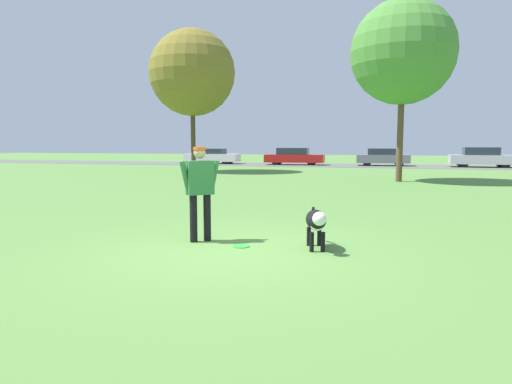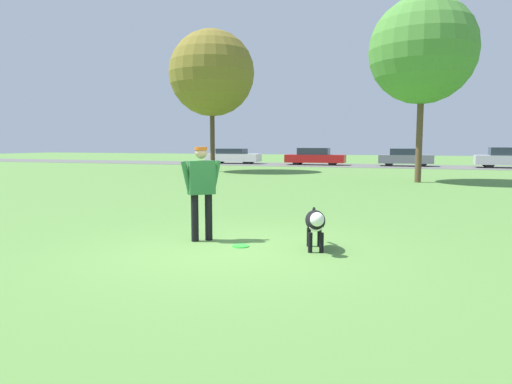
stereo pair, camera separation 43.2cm
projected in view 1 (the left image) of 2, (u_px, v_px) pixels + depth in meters
The scene contains 11 objects.
ground_plane at pixel (229, 251), 7.27m from camera, with size 120.00×120.00×0.00m, color #56843D.
far_road_strip at pixel (352, 166), 34.66m from camera, with size 120.00×6.00×0.01m.
person at pixel (200, 186), 7.89m from camera, with size 0.60×0.55×1.65m.
dog at pixel (316, 221), 7.33m from camera, with size 0.49×1.12×0.67m.
frisbee at pixel (241, 246), 7.57m from camera, with size 0.28×0.28×0.02m.
tree_far_left at pixel (192, 73), 26.74m from camera, with size 5.04×5.04×8.34m.
tree_mid_center at pixel (403, 52), 19.75m from camera, with size 4.52×4.52×7.89m.
parked_car_white at pixel (212, 156), 37.82m from camera, with size 4.53×1.96×1.25m.
parked_car_red at pixel (294, 157), 35.79m from camera, with size 4.64×1.79×1.33m.
parked_car_grey at pixel (382, 157), 34.34m from camera, with size 3.93×1.92×1.31m.
parked_car_silver at pixel (482, 157), 32.19m from camera, with size 4.40×1.96×1.41m.
Camera 1 is at (2.33, -6.74, 1.72)m, focal length 32.00 mm.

